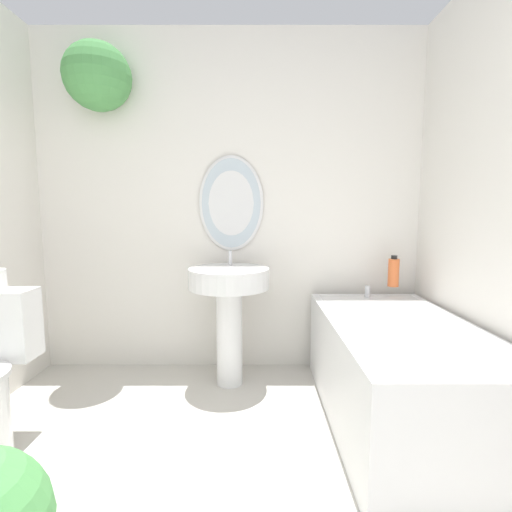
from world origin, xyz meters
name	(u,v)px	position (x,y,z in m)	size (l,w,h in m)	color
wall_back	(207,184)	(-0.15, 2.44, 1.34)	(2.83, 0.43, 2.40)	silver
pedestal_sink	(228,299)	(0.01, 2.13, 0.58)	(0.52, 0.52, 0.88)	white
bathtub	(397,370)	(0.96, 1.68, 0.29)	(0.75, 1.41, 0.63)	silver
shampoo_bottle	(392,272)	(1.13, 2.27, 0.73)	(0.07, 0.07, 0.21)	#DB6633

